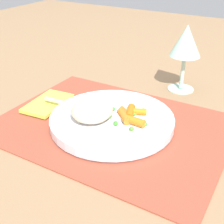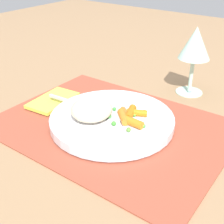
{
  "view_description": "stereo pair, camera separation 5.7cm",
  "coord_description": "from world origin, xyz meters",
  "px_view_note": "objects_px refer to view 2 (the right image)",
  "views": [
    {
      "loc": [
        0.29,
        -0.49,
        0.35
      ],
      "look_at": [
        0.0,
        0.0,
        0.04
      ],
      "focal_mm": 49.61,
      "sensor_mm": 36.0,
      "label": 1
    },
    {
      "loc": [
        0.33,
        -0.46,
        0.35
      ],
      "look_at": [
        0.0,
        0.0,
        0.04
      ],
      "focal_mm": 49.61,
      "sensor_mm": 36.0,
      "label": 2
    }
  ],
  "objects_px": {
    "wine_glass": "(195,45)",
    "carrot_portion": "(130,116)",
    "napkin": "(53,100)",
    "rice_mound": "(92,109)",
    "fork": "(93,109)",
    "plate": "(112,120)"
  },
  "relations": [
    {
      "from": "carrot_portion",
      "to": "napkin",
      "type": "distance_m",
      "value": 0.22
    },
    {
      "from": "plate",
      "to": "napkin",
      "type": "height_order",
      "value": "plate"
    },
    {
      "from": "plate",
      "to": "wine_glass",
      "type": "height_order",
      "value": "wine_glass"
    },
    {
      "from": "fork",
      "to": "carrot_portion",
      "type": "bearing_deg",
      "value": 10.27
    },
    {
      "from": "plate",
      "to": "carrot_portion",
      "type": "height_order",
      "value": "carrot_portion"
    },
    {
      "from": "carrot_portion",
      "to": "rice_mound",
      "type": "bearing_deg",
      "value": -146.39
    },
    {
      "from": "wine_glass",
      "to": "napkin",
      "type": "height_order",
      "value": "wine_glass"
    },
    {
      "from": "wine_glass",
      "to": "napkin",
      "type": "bearing_deg",
      "value": -133.03
    },
    {
      "from": "wine_glass",
      "to": "carrot_portion",
      "type": "bearing_deg",
      "value": -96.02
    },
    {
      "from": "wine_glass",
      "to": "napkin",
      "type": "distance_m",
      "value": 0.37
    },
    {
      "from": "napkin",
      "to": "rice_mound",
      "type": "bearing_deg",
      "value": -11.95
    },
    {
      "from": "plate",
      "to": "carrot_portion",
      "type": "bearing_deg",
      "value": 18.83
    },
    {
      "from": "fork",
      "to": "napkin",
      "type": "xyz_separation_m",
      "value": [
        -0.13,
        0.0,
        -0.02
      ]
    },
    {
      "from": "rice_mound",
      "to": "wine_glass",
      "type": "relative_size",
      "value": 0.52
    },
    {
      "from": "rice_mound",
      "to": "carrot_portion",
      "type": "height_order",
      "value": "rice_mound"
    },
    {
      "from": "rice_mound",
      "to": "fork",
      "type": "height_order",
      "value": "rice_mound"
    },
    {
      "from": "carrot_portion",
      "to": "fork",
      "type": "height_order",
      "value": "carrot_portion"
    },
    {
      "from": "carrot_portion",
      "to": "fork",
      "type": "bearing_deg",
      "value": -169.73
    },
    {
      "from": "fork",
      "to": "wine_glass",
      "type": "xyz_separation_m",
      "value": [
        0.11,
        0.26,
        0.1
      ]
    },
    {
      "from": "rice_mound",
      "to": "carrot_portion",
      "type": "xyz_separation_m",
      "value": [
        0.07,
        0.04,
        -0.01
      ]
    },
    {
      "from": "carrot_portion",
      "to": "wine_glass",
      "type": "distance_m",
      "value": 0.26
    },
    {
      "from": "plate",
      "to": "rice_mound",
      "type": "xyz_separation_m",
      "value": [
        -0.03,
        -0.03,
        0.03
      ]
    }
  ]
}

